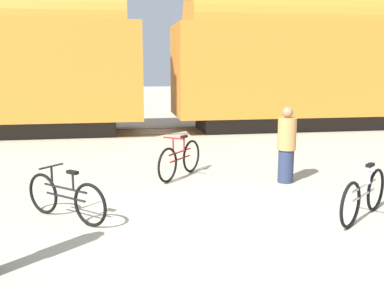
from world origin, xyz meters
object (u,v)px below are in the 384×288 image
object	(u,v)px
bicycle_black	(65,198)
person_in_tan	(287,146)
freight_train	(158,55)
bicycle_maroon	(180,159)
bicycle_silver	(364,196)

from	to	relation	value
bicycle_black	person_in_tan	bearing A→B (deg)	20.49
bicycle_black	freight_train	bearing A→B (deg)	75.65
freight_train	bicycle_maroon	bearing A→B (deg)	-91.20
freight_train	person_in_tan	world-z (taller)	freight_train
bicycle_silver	person_in_tan	distance (m)	2.36
freight_train	bicycle_black	size ratio (longest dim) A/B	18.06
bicycle_silver	person_in_tan	bearing A→B (deg)	100.03
bicycle_maroon	freight_train	bearing A→B (deg)	88.80
freight_train	bicycle_black	world-z (taller)	freight_train
freight_train	bicycle_silver	world-z (taller)	freight_train
bicycle_black	bicycle_silver	bearing A→B (deg)	-8.82
freight_train	bicycle_maroon	world-z (taller)	freight_train
freight_train	person_in_tan	xyz separation A→B (m)	(1.95, -7.29, -1.91)
bicycle_maroon	person_in_tan	distance (m)	2.26
bicycle_maroon	bicycle_black	world-z (taller)	bicycle_maroon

